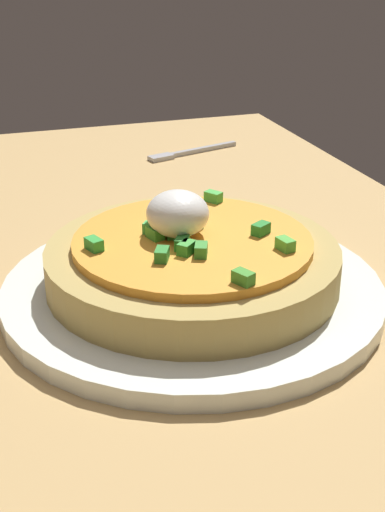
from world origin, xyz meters
TOP-DOWN VIEW (x-y plane):
  - dining_table at (0.00, 0.00)cm, footprint 91.74×71.10cm
  - plate at (-3.39, -9.47)cm, footprint 26.74×26.74cm
  - pizza at (-3.36, -9.43)cm, footprint 20.38×20.38cm
  - fork at (30.04, -19.72)cm, footprint 4.16×11.66cm

SIDE VIEW (x-z plane):
  - dining_table at x=0.00cm, z-range 0.00..3.14cm
  - fork at x=30.04cm, z-range 3.14..3.64cm
  - plate at x=-3.39cm, z-range 3.14..4.41cm
  - pizza at x=-3.36cm, z-range 2.90..9.43cm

